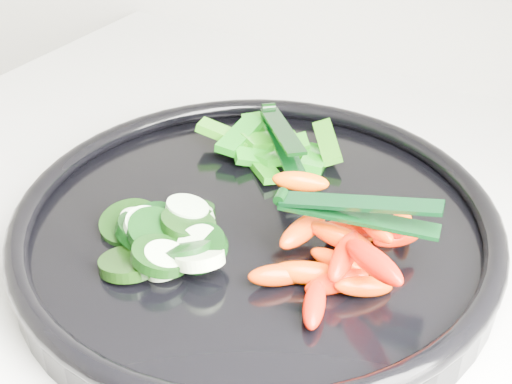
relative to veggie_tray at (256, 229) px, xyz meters
The scene contains 6 objects.
veggie_tray is the anchor object (origin of this frame).
cucumber_pile 0.07m from the veggie_tray, 128.83° to the right, with size 0.13×0.12×0.04m.
carrot_pile 0.08m from the veggie_tray, ahead, with size 0.14×0.16×0.05m.
pepper_pile 0.11m from the veggie_tray, 114.34° to the left, with size 0.13×0.10×0.04m.
tong_carrot 0.10m from the veggie_tray, ahead, with size 0.11×0.04×0.02m.
tong_pepper 0.10m from the veggie_tray, 109.32° to the left, with size 0.09×0.09×0.02m.
Camera 1 is at (-0.36, 1.27, 1.29)m, focal length 50.00 mm.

